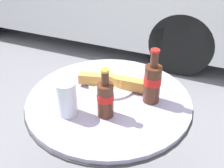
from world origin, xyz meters
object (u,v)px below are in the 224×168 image
Objects in this scene: cola_bottle_left at (152,82)px; lunch_plate_near at (112,83)px; cola_bottle_right at (105,98)px; drinking_glass at (67,100)px; bistro_table at (109,130)px.

cola_bottle_left is 0.21m from lunch_plate_near.
drinking_glass is (-0.14, -0.05, -0.02)m from cola_bottle_right.
cola_bottle_left is 0.35m from drinking_glass.
cola_bottle_left is (0.17, 0.05, 0.28)m from bistro_table.
lunch_plate_near is at bearing 69.64° from drinking_glass.
cola_bottle_right is 1.44× the size of drinking_glass.
cola_bottle_left is 1.15× the size of cola_bottle_right.
drinking_glass is at bearing -124.05° from bistro_table.
cola_bottle_right reaches higher than lunch_plate_near.
cola_bottle_right is 0.68× the size of lunch_plate_near.
bistro_table is at bearing 106.86° from cola_bottle_right.
bistro_table is at bearing 55.95° from drinking_glass.
drinking_glass is (-0.11, -0.16, 0.25)m from bistro_table.
cola_bottle_right reaches higher than bistro_table.
cola_bottle_right is at bearing -74.95° from lunch_plate_near.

